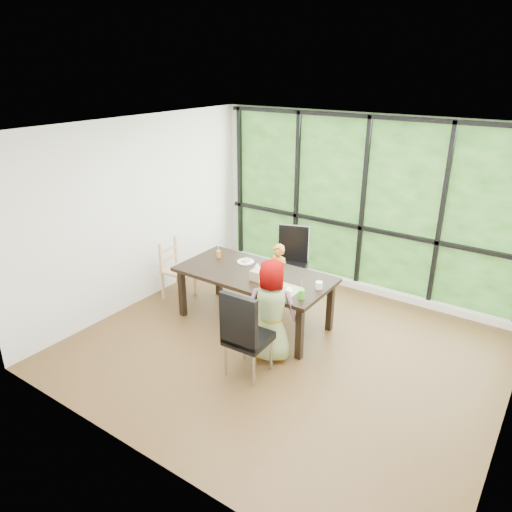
{
  "coord_description": "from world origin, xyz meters",
  "views": [
    {
      "loc": [
        2.62,
        -4.45,
        3.36
      ],
      "look_at": [
        -0.6,
        0.22,
        1.05
      ],
      "focal_mm": 33.47,
      "sensor_mm": 36.0,
      "label": 1
    }
  ],
  "objects_px": {
    "plate_near": "(283,290)",
    "orange_cup": "(219,254)",
    "tissue_box": "(257,275)",
    "dining_table": "(254,298)",
    "chair_interior_leather": "(248,332)",
    "child_older": "(270,310)",
    "chair_window_leather": "(291,263)",
    "green_cup": "(302,294)",
    "white_mug": "(319,285)",
    "plate_far": "(246,262)",
    "child_toddler": "(278,276)",
    "chair_end_beech": "(178,270)"
  },
  "relations": [
    {
      "from": "chair_end_beech",
      "to": "plate_near",
      "type": "distance_m",
      "value": 2.02
    },
    {
      "from": "child_older",
      "to": "plate_near",
      "type": "relative_size",
      "value": 5.57
    },
    {
      "from": "chair_window_leather",
      "to": "child_older",
      "type": "height_order",
      "value": "child_older"
    },
    {
      "from": "dining_table",
      "to": "child_older",
      "type": "bearing_deg",
      "value": -42.66
    },
    {
      "from": "chair_end_beech",
      "to": "tissue_box",
      "type": "distance_m",
      "value": 1.59
    },
    {
      "from": "white_mug",
      "to": "tissue_box",
      "type": "relative_size",
      "value": 0.6
    },
    {
      "from": "chair_interior_leather",
      "to": "tissue_box",
      "type": "xyz_separation_m",
      "value": [
        -0.46,
        0.84,
        0.28
      ]
    },
    {
      "from": "child_toddler",
      "to": "green_cup",
      "type": "relative_size",
      "value": 8.29
    },
    {
      "from": "chair_interior_leather",
      "to": "orange_cup",
      "type": "xyz_separation_m",
      "value": [
        -1.34,
        1.15,
        0.26
      ]
    },
    {
      "from": "child_older",
      "to": "tissue_box",
      "type": "relative_size",
      "value": 8.43
    },
    {
      "from": "chair_end_beech",
      "to": "plate_near",
      "type": "height_order",
      "value": "chair_end_beech"
    },
    {
      "from": "chair_end_beech",
      "to": "dining_table",
      "type": "bearing_deg",
      "value": -94.93
    },
    {
      "from": "child_toddler",
      "to": "orange_cup",
      "type": "height_order",
      "value": "child_toddler"
    },
    {
      "from": "dining_table",
      "to": "chair_window_leather",
      "type": "height_order",
      "value": "chair_window_leather"
    },
    {
      "from": "child_older",
      "to": "plate_near",
      "type": "distance_m",
      "value": 0.36
    },
    {
      "from": "chair_end_beech",
      "to": "tissue_box",
      "type": "relative_size",
      "value": 5.93
    },
    {
      "from": "child_older",
      "to": "chair_window_leather",
      "type": "bearing_deg",
      "value": -92.15
    },
    {
      "from": "plate_far",
      "to": "green_cup",
      "type": "height_order",
      "value": "green_cup"
    },
    {
      "from": "dining_table",
      "to": "chair_interior_leather",
      "type": "distance_m",
      "value": 1.18
    },
    {
      "from": "child_toddler",
      "to": "chair_end_beech",
      "type": "bearing_deg",
      "value": -148.29
    },
    {
      "from": "plate_near",
      "to": "orange_cup",
      "type": "bearing_deg",
      "value": 163.81
    },
    {
      "from": "white_mug",
      "to": "orange_cup",
      "type": "bearing_deg",
      "value": 176.96
    },
    {
      "from": "tissue_box",
      "to": "white_mug",
      "type": "bearing_deg",
      "value": 15.72
    },
    {
      "from": "chair_interior_leather",
      "to": "child_older",
      "type": "relative_size",
      "value": 0.84
    },
    {
      "from": "tissue_box",
      "to": "dining_table",
      "type": "bearing_deg",
      "value": 135.72
    },
    {
      "from": "child_toddler",
      "to": "white_mug",
      "type": "xyz_separation_m",
      "value": [
        0.94,
        -0.54,
        0.32
      ]
    },
    {
      "from": "child_older",
      "to": "plate_far",
      "type": "height_order",
      "value": "child_older"
    },
    {
      "from": "green_cup",
      "to": "white_mug",
      "type": "relative_size",
      "value": 1.27
    },
    {
      "from": "child_older",
      "to": "white_mug",
      "type": "distance_m",
      "value": 0.73
    },
    {
      "from": "dining_table",
      "to": "child_older",
      "type": "distance_m",
      "value": 0.88
    },
    {
      "from": "chair_interior_leather",
      "to": "tissue_box",
      "type": "bearing_deg",
      "value": -63.82
    },
    {
      "from": "child_older",
      "to": "white_mug",
      "type": "relative_size",
      "value": 14.1
    },
    {
      "from": "dining_table",
      "to": "plate_far",
      "type": "xyz_separation_m",
      "value": [
        -0.31,
        0.23,
        0.38
      ]
    },
    {
      "from": "green_cup",
      "to": "white_mug",
      "type": "distance_m",
      "value": 0.36
    },
    {
      "from": "plate_far",
      "to": "green_cup",
      "type": "bearing_deg",
      "value": -23.81
    },
    {
      "from": "plate_near",
      "to": "green_cup",
      "type": "xyz_separation_m",
      "value": [
        0.29,
        -0.06,
        0.05
      ]
    },
    {
      "from": "chair_end_beech",
      "to": "white_mug",
      "type": "bearing_deg",
      "value": -93.55
    },
    {
      "from": "plate_near",
      "to": "chair_window_leather",
      "type": "bearing_deg",
      "value": 116.66
    },
    {
      "from": "chair_end_beech",
      "to": "white_mug",
      "type": "relative_size",
      "value": 9.92
    },
    {
      "from": "chair_interior_leather",
      "to": "child_toddler",
      "type": "distance_m",
      "value": 1.72
    },
    {
      "from": "plate_near",
      "to": "green_cup",
      "type": "relative_size",
      "value": 1.99
    },
    {
      "from": "green_cup",
      "to": "tissue_box",
      "type": "height_order",
      "value": "tissue_box"
    },
    {
      "from": "chair_end_beech",
      "to": "green_cup",
      "type": "relative_size",
      "value": 7.79
    },
    {
      "from": "plate_near",
      "to": "chair_end_beech",
      "type": "bearing_deg",
      "value": 173.82
    },
    {
      "from": "chair_interior_leather",
      "to": "chair_window_leather",
      "type": "bearing_deg",
      "value": -74.78
    },
    {
      "from": "plate_near",
      "to": "orange_cup",
      "type": "distance_m",
      "value": 1.39
    },
    {
      "from": "plate_far",
      "to": "tissue_box",
      "type": "height_order",
      "value": "tissue_box"
    },
    {
      "from": "dining_table",
      "to": "tissue_box",
      "type": "bearing_deg",
      "value": -44.28
    },
    {
      "from": "chair_window_leather",
      "to": "white_mug",
      "type": "distance_m",
      "value": 1.35
    },
    {
      "from": "chair_end_beech",
      "to": "plate_far",
      "type": "xyz_separation_m",
      "value": [
        1.08,
        0.25,
        0.31
      ]
    }
  ]
}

